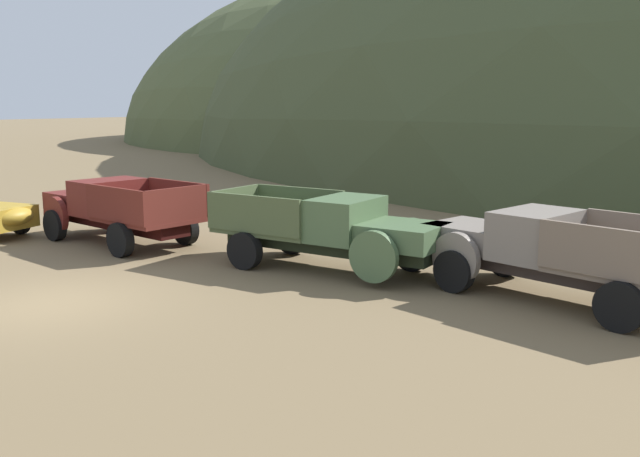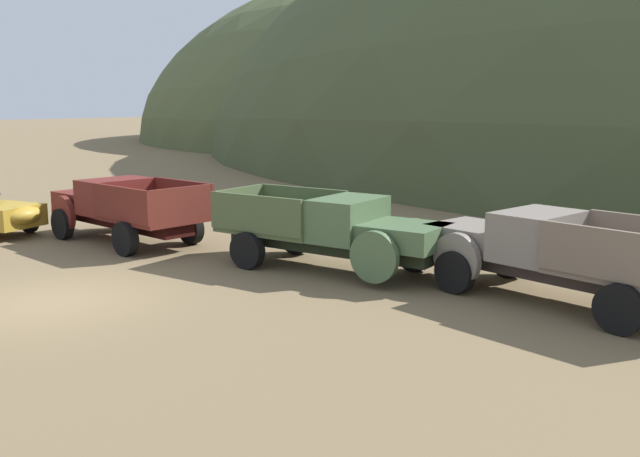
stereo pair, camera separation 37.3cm
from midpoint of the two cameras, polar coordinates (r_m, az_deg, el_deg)
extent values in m
plane|color=brown|center=(15.83, -20.68, -5.70)|extent=(300.00, 300.00, 0.00)
ellipsoid|color=#4C5633|center=(79.89, 11.93, 7.13)|extent=(78.32, 64.90, 39.32)
ellipsoid|color=#B28928|center=(23.30, -23.02, 1.02)|extent=(1.23, 1.54, 0.61)
cylinder|color=black|center=(24.40, -22.46, 0.47)|extent=(0.71, 0.33, 0.68)
cube|color=black|center=(21.79, -15.26, 0.65)|extent=(5.58, 1.65, 0.36)
cube|color=maroon|center=(23.44, -17.99, 2.30)|extent=(1.94, 1.99, 0.55)
cube|color=#B7B2A8|center=(24.15, -18.94, 2.40)|extent=(0.22, 1.23, 0.44)
cylinder|color=maroon|center=(23.83, -15.44, 1.70)|extent=(1.21, 0.32, 1.20)
cylinder|color=maroon|center=(22.79, -19.96, 1.06)|extent=(1.21, 0.32, 1.20)
cube|color=maroon|center=(22.12, -16.07, 2.60)|extent=(1.51, 2.20, 1.05)
cube|color=black|center=(22.58, -16.87, 3.25)|extent=(0.26, 1.74, 0.59)
cube|color=maroon|center=(20.51, -13.03, 0.84)|extent=(3.01, 2.46, 0.12)
cube|color=maroon|center=(21.05, -10.68, 2.64)|extent=(2.77, 0.43, 0.95)
cube|color=maroon|center=(19.85, -15.64, 1.98)|extent=(2.77, 0.43, 0.95)
cube|color=maroon|center=(19.36, -10.84, 1.98)|extent=(0.35, 2.15, 0.95)
cylinder|color=black|center=(23.91, -15.30, 1.05)|extent=(0.99, 0.39, 0.96)
cylinder|color=black|center=(22.80, -20.04, 0.35)|extent=(0.99, 0.39, 0.96)
cylinder|color=black|center=(21.04, -10.12, 0.03)|extent=(0.99, 0.39, 0.96)
cylinder|color=black|center=(19.79, -15.25, -0.83)|extent=(0.99, 0.39, 0.96)
cube|color=#232B1B|center=(17.47, 1.40, -1.32)|extent=(5.76, 1.12, 0.36)
cube|color=#47603D|center=(16.36, 7.66, -0.59)|extent=(1.86, 1.76, 0.55)
cube|color=#B7B2A8|center=(16.02, 10.36, -1.00)|extent=(0.11, 1.18, 0.44)
cylinder|color=#47603D|center=(15.66, 5.18, -2.36)|extent=(1.20, 0.21, 1.20)
cylinder|color=#47603D|center=(17.43, 8.40, -1.12)|extent=(1.20, 0.21, 1.20)
cube|color=#47603D|center=(17.06, 2.95, 0.79)|extent=(1.38, 2.01, 1.05)
cube|color=black|center=(16.73, 4.71, 1.31)|extent=(0.10, 1.67, 0.59)
cube|color=#495735|center=(18.30, -2.73, -0.03)|extent=(2.95, 2.13, 0.12)
cube|color=#495735|center=(17.40, -4.77, 1.20)|extent=(2.90, 0.18, 0.95)
cube|color=#495735|center=(19.03, -0.90, 2.02)|extent=(2.90, 0.18, 0.95)
cube|color=#495735|center=(19.06, -6.10, 1.97)|extent=(0.16, 2.06, 0.95)
cylinder|color=black|center=(17.54, 8.46, -1.99)|extent=(0.97, 0.31, 0.96)
cylinder|color=black|center=(17.70, -5.42, -1.81)|extent=(0.97, 0.31, 0.96)
cylinder|color=black|center=(19.36, -1.41, -0.71)|extent=(0.97, 0.31, 0.96)
cube|color=#3D322D|center=(15.56, 19.73, -3.39)|extent=(5.88, 2.20, 0.36)
cube|color=slate|center=(16.56, 13.32, -0.64)|extent=(2.16, 2.05, 0.55)
cube|color=#B7B2A8|center=(17.06, 10.97, -0.33)|extent=(0.33, 1.15, 0.44)
cylinder|color=slate|center=(17.32, 15.85, -1.48)|extent=(1.21, 0.44, 1.20)
cylinder|color=slate|center=(15.69, 11.89, -2.51)|extent=(1.21, 0.44, 1.20)
cube|color=slate|center=(15.68, 18.12, -0.56)|extent=(1.74, 2.19, 1.05)
cube|color=black|center=(15.95, 16.29, 0.48)|extent=(0.41, 1.62, 0.59)
cube|color=#746354|center=(14.85, 25.17, -3.47)|extent=(3.31, 2.63, 0.12)
cube|color=#746354|center=(13.83, 23.68, -2.04)|extent=(2.89, 0.74, 0.95)
cylinder|color=black|center=(17.42, 15.90, -2.36)|extent=(1.00, 0.48, 0.96)
cylinder|color=black|center=(15.71, 11.74, -3.54)|extent=(1.00, 0.48, 0.96)
cylinder|color=black|center=(13.92, 24.24, -6.07)|extent=(1.00, 0.48, 0.96)
camera|label=1|loc=(0.19, -89.29, 0.13)|focal=38.79mm
camera|label=2|loc=(0.19, 90.71, -0.13)|focal=38.79mm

